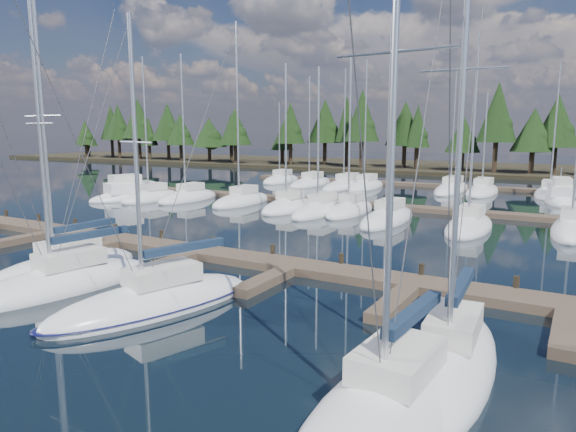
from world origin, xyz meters
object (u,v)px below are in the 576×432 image
Objects in this scene: main_dock at (195,255)px; front_sailboat_6 at (450,363)px; motor_yacht_right at (560,198)px; front_sailboat_2 at (63,270)px; front_sailboat_3 at (63,284)px; front_sailboat_4 at (154,303)px; motor_yacht_left at (130,195)px; front_sailboat_5 at (390,406)px.

main_dock is 16.64m from front_sailboat_6.
motor_yacht_right reaches higher than main_dock.
main_dock is at bearing 155.86° from front_sailboat_6.
front_sailboat_2 is 45.01m from motor_yacht_right.
front_sailboat_6 is at bearing -24.14° from main_dock.
front_sailboat_3 is at bearing -112.77° from motor_yacht_right.
main_dock is 3.73× the size of front_sailboat_4.
front_sailboat_6 reaches higher than front_sailboat_3.
motor_yacht_right is (37.88, 19.22, -0.01)m from motor_yacht_left.
front_sailboat_2 is 1.56× the size of motor_yacht_left.
front_sailboat_4 reaches higher than main_dock.
front_sailboat_4 is 10.89m from front_sailboat_5.
front_sailboat_3 is at bearing -100.37° from main_dock.
front_sailboat_6 reaches higher than main_dock.
main_dock is 2.84× the size of front_sailboat_5.
front_sailboat_3 is 5.27m from front_sailboat_4.
front_sailboat_6 is (11.25, 0.28, 0.04)m from front_sailboat_4.
front_sailboat_6 is 1.82× the size of motor_yacht_right.
front_sailboat_6 is (0.73, 3.08, 0.01)m from front_sailboat_5.
front_sailboat_5 is at bearing -12.97° from front_sailboat_2.
motor_yacht_left is at bearing 138.48° from front_sailboat_4.
motor_yacht_left is at bearing 130.67° from front_sailboat_2.
front_sailboat_5 reaches higher than motor_yacht_right.
front_sailboat_3 is at bearing -37.15° from front_sailboat_2.
front_sailboat_5 is at bearing -34.36° from main_dock.
front_sailboat_6 is 41.55m from motor_yacht_right.
front_sailboat_2 is 28.09m from motor_yacht_left.
front_sailboat_6 is at bearing 1.43° from front_sailboat_4.
main_dock is at bearing -115.14° from motor_yacht_right.
front_sailboat_6 is at bearing -3.10° from front_sailboat_2.
front_sailboat_4 is 43.61m from motor_yacht_right.
main_dock is 2.87× the size of front_sailboat_6.
front_sailboat_3 is at bearing -177.94° from front_sailboat_4.
front_sailboat_5 is at bearing -35.16° from motor_yacht_left.
motor_yacht_right is (19.57, 40.53, 0.17)m from front_sailboat_2.
main_dock is 38.37m from motor_yacht_right.
front_sailboat_2 is 0.90× the size of front_sailboat_6.
front_sailboat_2 reaches higher than front_sailboat_4.
front_sailboat_2 is 0.89× the size of front_sailboat_5.
front_sailboat_5 is (14.46, -9.89, 0.09)m from main_dock.
motor_yacht_left is at bearing 144.84° from front_sailboat_5.
front_sailboat_6 is (15.19, -6.80, 0.11)m from main_dock.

